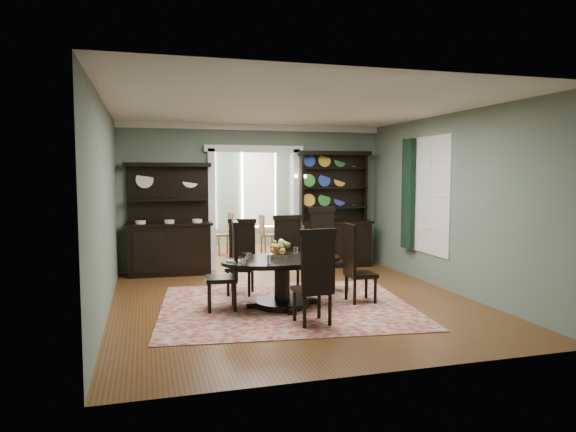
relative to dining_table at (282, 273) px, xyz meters
name	(u,v)px	position (x,y,z in m)	size (l,w,h in m)	color
room	(293,201)	(0.26, 0.29, 1.07)	(5.51, 6.01, 3.01)	brown
parlor	(234,192)	(0.26, 5.78, 1.01)	(3.51, 3.50, 3.01)	brown
doorway_trim	(254,191)	(0.26, 3.25, 1.11)	(2.08, 0.25, 2.57)	silver
right_window	(420,195)	(2.95, 1.18, 1.09)	(0.15, 1.47, 2.12)	white
wall_sconce	(300,178)	(1.21, 3.10, 1.38)	(0.27, 0.21, 0.21)	#BE8A32
rug	(286,306)	(0.06, -0.01, -0.50)	(3.70, 3.12, 0.01)	maroon
dining_table	(282,273)	(0.00, 0.00, 0.00)	(2.02, 1.97, 0.73)	black
centerpiece	(280,252)	(-0.01, 0.09, 0.30)	(1.59, 1.02, 0.26)	silver
chair_far_left	(241,254)	(-0.43, 1.02, 0.14)	(0.58, 0.57, 1.24)	black
chair_far_mid	(289,252)	(0.35, 0.89, 0.17)	(0.50, 0.46, 1.30)	black
chair_far_right	(326,247)	(0.97, 0.79, 0.24)	(0.67, 0.65, 1.43)	black
chair_end_left	(229,263)	(-0.79, 0.05, 0.18)	(0.50, 0.53, 1.31)	black
chair_end_right	(355,261)	(1.14, -0.07, 0.13)	(0.43, 0.47, 1.23)	black
chair_near	(315,275)	(0.16, -1.07, 0.17)	(0.51, 0.49, 1.29)	black
sideboard	(169,236)	(-1.51, 2.99, 0.26)	(1.69, 0.65, 2.20)	black
welsh_dresser	(334,225)	(1.95, 2.98, 0.38)	(1.62, 0.69, 2.46)	black
parlor_table	(243,238)	(0.29, 4.75, -0.07)	(0.73, 0.73, 0.67)	brown
parlor_chair_left	(226,232)	(-0.05, 5.15, 0.04)	(0.45, 0.44, 1.03)	brown
parlor_chair_right	(266,233)	(0.92, 5.01, 0.01)	(0.42, 0.41, 0.97)	brown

